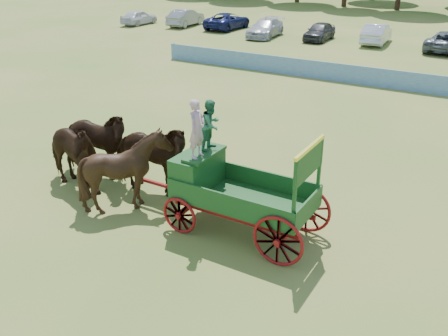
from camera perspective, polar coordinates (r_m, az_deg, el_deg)
ground at (r=14.28m, az=-3.38°, el=-7.17°), size 160.00×160.00×0.00m
horse_lead_left at (r=16.76m, az=-17.30°, el=1.47°), size 3.13×1.85×2.48m
horse_lead_right at (r=17.45m, az=-14.69°, el=2.70°), size 3.11×1.79×2.48m
horse_wheel_left at (r=15.16m, az=-11.11°, el=-0.30°), size 2.47×2.25×2.48m
horse_wheel_right at (r=15.92m, az=-8.52°, el=1.12°), size 3.09×1.72×2.48m
farm_dray at (r=13.79m, az=-0.33°, el=-0.79°), size 6.00×2.00×3.76m
sponsor_banner at (r=29.91m, az=14.83°, el=10.27°), size 26.00×0.08×1.05m
parked_cars at (r=43.00m, az=12.16°, el=14.99°), size 40.27×7.22×1.56m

